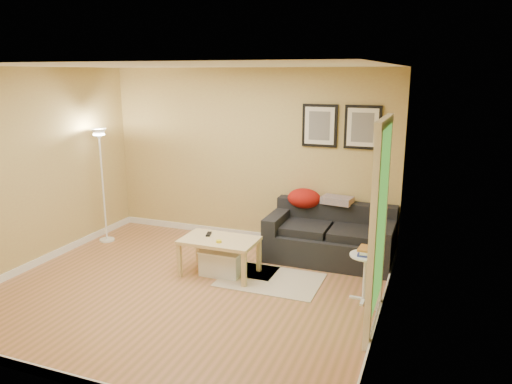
# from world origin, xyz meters

# --- Properties ---
(floor) EXTENTS (4.50, 4.50, 0.00)m
(floor) POSITION_xyz_m (0.00, 0.00, 0.00)
(floor) COLOR #B5744D
(floor) RESTS_ON ground
(ceiling) EXTENTS (4.50, 4.50, 0.00)m
(ceiling) POSITION_xyz_m (0.00, 0.00, 2.60)
(ceiling) COLOR white
(ceiling) RESTS_ON wall_back
(wall_back) EXTENTS (4.50, 0.00, 4.50)m
(wall_back) POSITION_xyz_m (0.00, 2.00, 1.30)
(wall_back) COLOR tan
(wall_back) RESTS_ON ground
(wall_front) EXTENTS (4.50, 0.00, 4.50)m
(wall_front) POSITION_xyz_m (0.00, -2.00, 1.30)
(wall_front) COLOR tan
(wall_front) RESTS_ON ground
(wall_left) EXTENTS (0.00, 4.00, 4.00)m
(wall_left) POSITION_xyz_m (-2.25, 0.00, 1.30)
(wall_left) COLOR tan
(wall_left) RESTS_ON ground
(wall_right) EXTENTS (0.00, 4.00, 4.00)m
(wall_right) POSITION_xyz_m (2.25, 0.00, 1.30)
(wall_right) COLOR tan
(wall_right) RESTS_ON ground
(baseboard_back) EXTENTS (4.50, 0.02, 0.10)m
(baseboard_back) POSITION_xyz_m (0.00, 1.99, 0.05)
(baseboard_back) COLOR white
(baseboard_back) RESTS_ON ground
(baseboard_front) EXTENTS (4.50, 0.02, 0.10)m
(baseboard_front) POSITION_xyz_m (0.00, -1.99, 0.05)
(baseboard_front) COLOR white
(baseboard_front) RESTS_ON ground
(baseboard_left) EXTENTS (0.02, 4.00, 0.10)m
(baseboard_left) POSITION_xyz_m (-2.24, 0.00, 0.05)
(baseboard_left) COLOR white
(baseboard_left) RESTS_ON ground
(baseboard_right) EXTENTS (0.02, 4.00, 0.10)m
(baseboard_right) POSITION_xyz_m (2.24, 0.00, 0.05)
(baseboard_right) COLOR white
(baseboard_right) RESTS_ON ground
(sofa) EXTENTS (1.70, 0.90, 0.75)m
(sofa) POSITION_xyz_m (1.38, 1.53, 0.38)
(sofa) COLOR black
(sofa) RESTS_ON ground
(red_throw) EXTENTS (0.48, 0.36, 0.28)m
(red_throw) POSITION_xyz_m (0.93, 1.80, 0.77)
(red_throw) COLOR #AC1B0F
(red_throw) RESTS_ON sofa
(plaid_throw) EXTENTS (0.45, 0.32, 0.10)m
(plaid_throw) POSITION_xyz_m (1.40, 1.83, 0.78)
(plaid_throw) COLOR tan
(plaid_throw) RESTS_ON sofa
(framed_print_left) EXTENTS (0.50, 0.04, 0.60)m
(framed_print_left) POSITION_xyz_m (1.08, 1.98, 1.80)
(framed_print_left) COLOR black
(framed_print_left) RESTS_ON wall_back
(framed_print_right) EXTENTS (0.50, 0.04, 0.60)m
(framed_print_right) POSITION_xyz_m (1.68, 1.98, 1.80)
(framed_print_right) COLOR black
(framed_print_right) RESTS_ON wall_back
(area_rug) EXTENTS (1.25, 0.85, 0.01)m
(area_rug) POSITION_xyz_m (0.85, 0.57, 0.01)
(area_rug) COLOR beige
(area_rug) RESTS_ON ground
(green_runner) EXTENTS (0.70, 0.50, 0.01)m
(green_runner) POSITION_xyz_m (0.49, 0.76, 0.01)
(green_runner) COLOR #668C4C
(green_runner) RESTS_ON ground
(coffee_table) EXTENTS (1.04, 0.74, 0.48)m
(coffee_table) POSITION_xyz_m (0.17, 0.53, 0.24)
(coffee_table) COLOR #E2C98A
(coffee_table) RESTS_ON ground
(remote_control) EXTENTS (0.09, 0.17, 0.02)m
(remote_control) POSITION_xyz_m (-0.02, 0.62, 0.49)
(remote_control) COLOR black
(remote_control) RESTS_ON coffee_table
(tape_roll) EXTENTS (0.07, 0.07, 0.03)m
(tape_roll) POSITION_xyz_m (0.23, 0.40, 0.49)
(tape_roll) COLOR yellow
(tape_roll) RESTS_ON coffee_table
(storage_bin) EXTENTS (0.54, 0.39, 0.33)m
(storage_bin) POSITION_xyz_m (0.21, 0.55, 0.17)
(storage_bin) COLOR white
(storage_bin) RESTS_ON ground
(side_table) EXTENTS (0.36, 0.36, 0.55)m
(side_table) POSITION_xyz_m (2.02, 0.45, 0.28)
(side_table) COLOR white
(side_table) RESTS_ON ground
(book_stack) EXTENTS (0.23, 0.28, 0.08)m
(book_stack) POSITION_xyz_m (2.03, 0.47, 0.59)
(book_stack) COLOR navy
(book_stack) RESTS_ON side_table
(floor_lamp) EXTENTS (0.23, 0.23, 1.74)m
(floor_lamp) POSITION_xyz_m (-2.00, 1.07, 0.82)
(floor_lamp) COLOR white
(floor_lamp) RESTS_ON ground
(doorway) EXTENTS (0.12, 1.01, 2.13)m
(doorway) POSITION_xyz_m (2.20, -0.15, 1.02)
(doorway) COLOR white
(doorway) RESTS_ON ground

